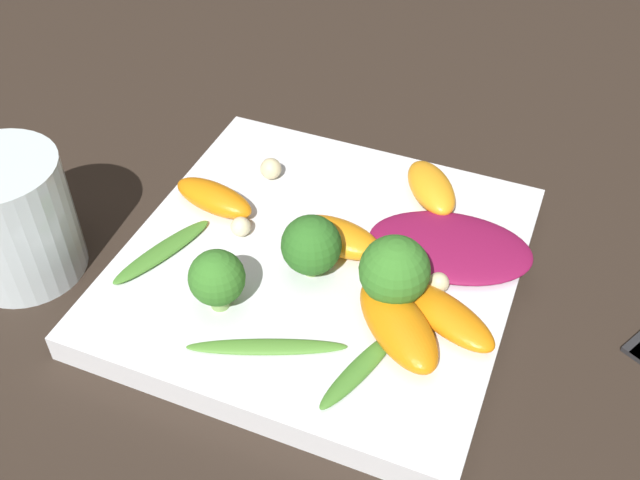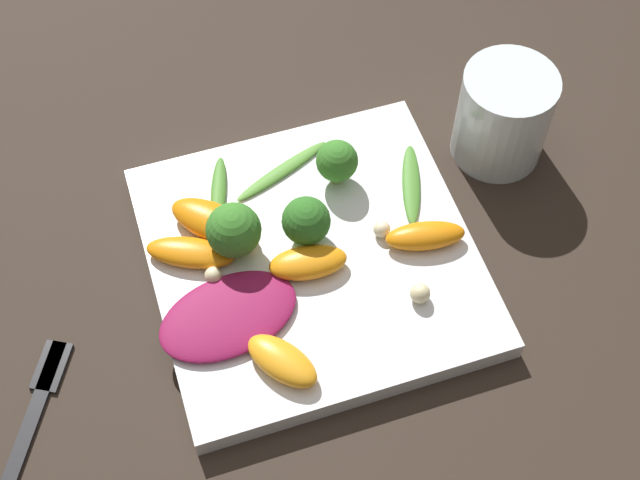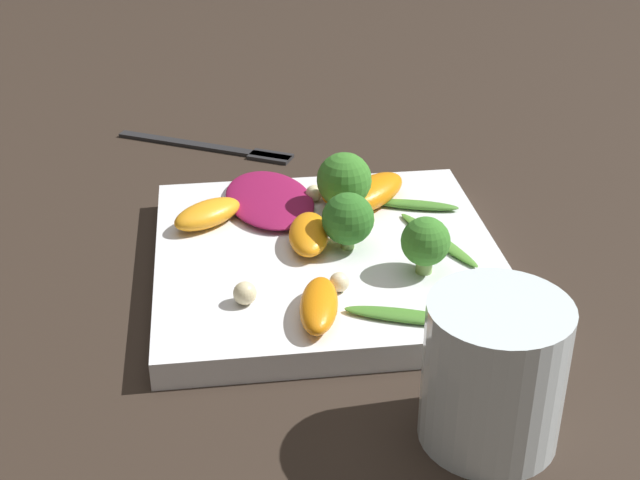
% 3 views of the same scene
% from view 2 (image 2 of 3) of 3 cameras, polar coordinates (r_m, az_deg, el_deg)
% --- Properties ---
extents(ground_plane, '(2.40, 2.40, 0.00)m').
position_cam_2_polar(ground_plane, '(0.72, -0.49, -1.65)').
color(ground_plane, '#2D231C').
extents(plate, '(0.25, 0.25, 0.02)m').
position_cam_2_polar(plate, '(0.71, -0.50, -1.24)').
color(plate, white).
rests_on(plate, ground_plane).
extents(drinking_glass, '(0.08, 0.08, 0.09)m').
position_cam_2_polar(drinking_glass, '(0.77, 11.64, 7.80)').
color(drinking_glass, silver).
rests_on(drinking_glass, ground_plane).
extents(fork, '(0.17, 0.10, 0.01)m').
position_cam_2_polar(fork, '(0.69, -18.21, -11.40)').
color(fork, '#262628').
rests_on(fork, ground_plane).
extents(radicchio_leaf_0, '(0.08, 0.12, 0.01)m').
position_cam_2_polar(radicchio_leaf_0, '(0.67, -5.89, -4.84)').
color(radicchio_leaf_0, maroon).
rests_on(radicchio_leaf_0, plate).
extents(orange_segment_0, '(0.06, 0.07, 0.01)m').
position_cam_2_polar(orange_segment_0, '(0.70, -8.30, -0.80)').
color(orange_segment_0, orange).
rests_on(orange_segment_0, plate).
extents(orange_segment_1, '(0.06, 0.06, 0.02)m').
position_cam_2_polar(orange_segment_1, '(0.65, -2.44, -7.75)').
color(orange_segment_1, orange).
rests_on(orange_segment_1, plate).
extents(orange_segment_2, '(0.04, 0.07, 0.02)m').
position_cam_2_polar(orange_segment_2, '(0.70, 6.75, 0.27)').
color(orange_segment_2, orange).
rests_on(orange_segment_2, plate).
extents(orange_segment_3, '(0.08, 0.08, 0.02)m').
position_cam_2_polar(orange_segment_3, '(0.71, -6.79, 1.14)').
color(orange_segment_3, orange).
rests_on(orange_segment_3, plate).
extents(orange_segment_4, '(0.04, 0.06, 0.02)m').
position_cam_2_polar(orange_segment_4, '(0.69, -0.78, -1.44)').
color(orange_segment_4, orange).
rests_on(orange_segment_4, plate).
extents(broccoli_floret_0, '(0.04, 0.04, 0.04)m').
position_cam_2_polar(broccoli_floret_0, '(0.69, -0.83, 1.24)').
color(broccoli_floret_0, '#84AD5B').
rests_on(broccoli_floret_0, plate).
extents(broccoli_floret_1, '(0.04, 0.04, 0.05)m').
position_cam_2_polar(broccoli_floret_1, '(0.68, -5.55, 0.58)').
color(broccoli_floret_1, '#84AD5B').
rests_on(broccoli_floret_1, plate).
extents(broccoli_floret_2, '(0.03, 0.03, 0.04)m').
position_cam_2_polar(broccoli_floret_2, '(0.72, 1.09, 5.05)').
color(broccoli_floret_2, '#84AD5B').
rests_on(broccoli_floret_2, plate).
extents(arugula_sprig_0, '(0.05, 0.09, 0.00)m').
position_cam_2_polar(arugula_sprig_0, '(0.74, -2.47, 4.45)').
color(arugula_sprig_0, '#518E33').
rests_on(arugula_sprig_0, plate).
extents(arugula_sprig_1, '(0.08, 0.04, 0.01)m').
position_cam_2_polar(arugula_sprig_1, '(0.74, 5.86, 3.60)').
color(arugula_sprig_1, '#47842D').
rests_on(arugula_sprig_1, plate).
extents(arugula_sprig_2, '(0.07, 0.03, 0.01)m').
position_cam_2_polar(arugula_sprig_2, '(0.73, -6.52, 3.13)').
color(arugula_sprig_2, '#47842D').
rests_on(arugula_sprig_2, plate).
extents(macadamia_nut_0, '(0.01, 0.01, 0.01)m').
position_cam_2_polar(macadamia_nut_0, '(0.69, -6.78, -2.47)').
color(macadamia_nut_0, beige).
rests_on(macadamia_nut_0, plate).
extents(macadamia_nut_1, '(0.01, 0.01, 0.01)m').
position_cam_2_polar(macadamia_nut_1, '(0.71, 3.99, 0.68)').
color(macadamia_nut_1, beige).
rests_on(macadamia_nut_1, plate).
extents(macadamia_nut_2, '(0.02, 0.02, 0.02)m').
position_cam_2_polar(macadamia_nut_2, '(0.68, 6.42, -3.41)').
color(macadamia_nut_2, beige).
rests_on(macadamia_nut_2, plate).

